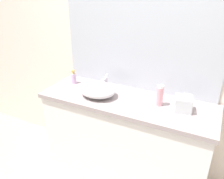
{
  "coord_description": "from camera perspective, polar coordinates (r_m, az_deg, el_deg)",
  "views": [
    {
      "loc": [
        0.68,
        -1.31,
        1.91
      ],
      "look_at": [
        -0.16,
        0.4,
        0.99
      ],
      "focal_mm": 36.73,
      "sensor_mm": 36.0,
      "label": 1
    }
  ],
  "objects": [
    {
      "name": "bathroom_wall_rear",
      "position": [
        2.23,
        7.6,
        9.66
      ],
      "size": [
        6.0,
        0.06,
        2.6
      ],
      "primitive_type": "cube",
      "color": "silver",
      "rests_on": "ground"
    },
    {
      "name": "vanity_counter",
      "position": [
        2.36,
        3.23,
        -12.26
      ],
      "size": [
        1.62,
        0.55,
        0.91
      ],
      "color": "white",
      "rests_on": "ground"
    },
    {
      "name": "wall_mirror_panel",
      "position": [
        2.17,
        6.8,
        12.62
      ],
      "size": [
        1.53,
        0.01,
        1.02
      ],
      "primitive_type": "cube",
      "color": "#B2BCC6",
      "rests_on": "vanity_counter"
    },
    {
      "name": "sink_basin",
      "position": [
        2.14,
        -3.62,
        -0.06
      ],
      "size": [
        0.35,
        0.29,
        0.13
      ],
      "primitive_type": "ellipsoid",
      "color": "silver",
      "rests_on": "vanity_counter"
    },
    {
      "name": "faucet",
      "position": [
        2.26,
        -1.64,
        2.08
      ],
      "size": [
        0.03,
        0.13,
        0.15
      ],
      "color": "silver",
      "rests_on": "vanity_counter"
    },
    {
      "name": "soap_dispenser",
      "position": [
        2.45,
        -9.5,
        2.96
      ],
      "size": [
        0.05,
        0.05,
        0.15
      ],
      "color": "#CBAAD4",
      "rests_on": "vanity_counter"
    },
    {
      "name": "lotion_bottle",
      "position": [
        2.01,
        11.82,
        -1.47
      ],
      "size": [
        0.06,
        0.06,
        0.19
      ],
      "color": "pink",
      "rests_on": "vanity_counter"
    },
    {
      "name": "tissue_box",
      "position": [
        1.98,
        17.34,
        -3.25
      ],
      "size": [
        0.16,
        0.16,
        0.17
      ],
      "color": "silver",
      "rests_on": "vanity_counter"
    }
  ]
}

